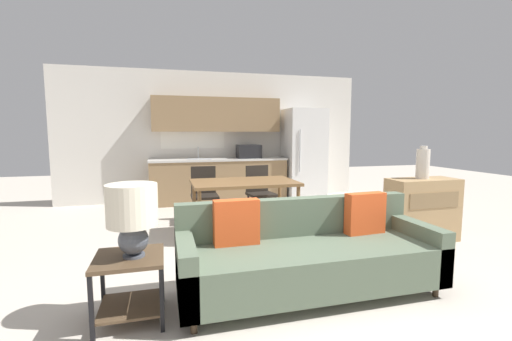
% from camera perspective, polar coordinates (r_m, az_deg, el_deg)
% --- Properties ---
extents(ground_plane, '(20.00, 20.00, 0.00)m').
position_cam_1_polar(ground_plane, '(3.25, 6.74, -19.92)').
color(ground_plane, beige).
extents(wall_back, '(6.40, 0.07, 2.70)m').
position_cam_1_polar(wall_back, '(7.41, -6.73, 5.70)').
color(wall_back, silver).
rests_on(wall_back, ground_plane).
extents(kitchen_counter, '(2.79, 0.65, 2.15)m').
position_cam_1_polar(kitchen_counter, '(7.14, -6.15, 1.58)').
color(kitchen_counter, '#8E704C').
rests_on(kitchen_counter, ground_plane).
extents(refrigerator, '(0.82, 0.77, 1.94)m').
position_cam_1_polar(refrigerator, '(7.52, 7.95, 2.75)').
color(refrigerator, white).
rests_on(refrigerator, ground_plane).
extents(dining_table, '(1.44, 0.88, 0.76)m').
position_cam_1_polar(dining_table, '(4.78, -2.01, -2.56)').
color(dining_table, brown).
rests_on(dining_table, ground_plane).
extents(couch, '(2.30, 0.80, 0.85)m').
position_cam_1_polar(couch, '(3.21, 8.51, -13.72)').
color(couch, '#3D2D1E').
rests_on(couch, ground_plane).
extents(side_table, '(0.51, 0.51, 0.50)m').
position_cam_1_polar(side_table, '(2.89, -20.28, -16.28)').
color(side_table, brown).
rests_on(side_table, ground_plane).
extents(table_lamp, '(0.37, 0.37, 0.55)m').
position_cam_1_polar(table_lamp, '(2.72, -19.92, -6.56)').
color(table_lamp, '#4C515B').
rests_on(table_lamp, side_table).
extents(credenza, '(0.92, 0.41, 0.83)m').
position_cam_1_polar(credenza, '(5.07, 25.94, -5.88)').
color(credenza, tan).
rests_on(credenza, ground_plane).
extents(vase, '(0.17, 0.17, 0.43)m').
position_cam_1_polar(vase, '(5.00, 26.05, 1.08)').
color(vase, beige).
rests_on(vase, credenza).
extents(dining_chair_far_left, '(0.43, 0.43, 0.89)m').
position_cam_1_polar(dining_chair_far_left, '(5.56, -8.62, -3.50)').
color(dining_chair_far_left, black).
rests_on(dining_chair_far_left, ground_plane).
extents(dining_chair_far_right, '(0.48, 0.48, 0.89)m').
position_cam_1_polar(dining_chair_far_right, '(5.65, 0.67, -3.26)').
color(dining_chair_far_right, black).
rests_on(dining_chair_far_right, ground_plane).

